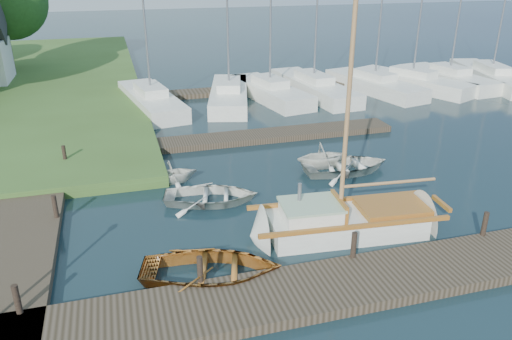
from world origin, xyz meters
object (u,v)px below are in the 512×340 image
object	(u,v)px
marina_boat_2	(270,90)
tender_b	(172,171)
mooring_post_5	(64,155)
marina_boat_5	(412,80)
marina_boat_3	(314,85)
mooring_post_4	(55,206)
tender_d	(323,154)
marina_boat_1	(229,93)
sailboat	(350,223)
marina_boat_4	(374,83)
mooring_post_3	(485,224)
tender_a	(211,193)
dinghy	(211,266)
mooring_post_0	(17,299)
mooring_post_2	(354,245)
tender_c	(346,163)
marina_boat_0	(151,99)
marina_boat_7	(491,75)
mooring_post_1	(200,270)
marina_boat_6	(449,77)

from	to	relation	value
marina_boat_2	tender_b	bearing A→B (deg)	135.51
mooring_post_5	marina_boat_5	size ratio (longest dim) A/B	0.07
marina_boat_3	mooring_post_4	bearing A→B (deg)	128.16
tender_d	marina_boat_1	bearing A→B (deg)	7.89
sailboat	marina_boat_4	xyz separation A→B (m)	(10.04, 16.89, 0.22)
mooring_post_3	tender_a	size ratio (longest dim) A/B	0.23
tender_d	marina_boat_3	xyz separation A→B (m)	(4.47, 12.03, -0.03)
tender_d	marina_boat_5	world-z (taller)	marina_boat_5
mooring_post_4	dinghy	distance (m)	6.29
mooring_post_0	mooring_post_3	bearing A→B (deg)	0.00
marina_boat_3	marina_boat_5	distance (m)	7.20
tender_a	marina_boat_4	distance (m)	19.40
mooring_post_0	marina_boat_4	size ratio (longest dim) A/B	0.08
mooring_post_4	tender_d	bearing A→B (deg)	11.75
mooring_post_2	tender_a	world-z (taller)	mooring_post_2
sailboat	tender_c	xyz separation A→B (m)	(2.12, 4.69, 0.04)
marina_boat_0	marina_boat_3	distance (m)	10.72
mooring_post_3	marina_boat_1	xyz separation A→B (m)	(-3.78, 18.74, -0.13)
tender_a	mooring_post_3	bearing A→B (deg)	-110.75
marina_boat_3	marina_boat_4	distance (m)	4.24
tender_c	marina_boat_1	size ratio (longest dim) A/B	0.33
marina_boat_4	marina_boat_7	distance (m)	9.40
mooring_post_2	tender_a	size ratio (longest dim) A/B	0.23
mooring_post_3	sailboat	xyz separation A→B (m)	(-3.71, 1.80, -0.36)
mooring_post_2	tender_a	xyz separation A→B (m)	(-3.16, 5.24, -0.34)
dinghy	marina_boat_3	size ratio (longest dim) A/B	0.30
mooring_post_3	tender_b	bearing A→B (deg)	139.81
sailboat	marina_boat_3	bearing A→B (deg)	76.43
mooring_post_0	marina_boat_0	xyz separation A→B (m)	(4.91, 18.80, -0.12)
marina_boat_3	marina_boat_4	xyz separation A→B (m)	(4.21, -0.55, -0.02)
tender_c	marina_boat_0	distance (m)	14.16
marina_boat_3	marina_boat_5	xyz separation A→B (m)	(7.19, -0.46, -0.00)
marina_boat_5	marina_boat_7	distance (m)	6.42
mooring_post_0	marina_boat_1	size ratio (longest dim) A/B	0.07
mooring_post_1	mooring_post_3	world-z (taller)	same
mooring_post_0	marina_boat_4	xyz separation A→B (m)	(19.82, 18.69, -0.13)
marina_boat_6	tender_b	bearing A→B (deg)	112.34
marina_boat_7	marina_boat_1	bearing A→B (deg)	103.16
mooring_post_4	mooring_post_1	bearing A→B (deg)	-51.34
mooring_post_2	mooring_post_4	bearing A→B (deg)	149.53
sailboat	tender_c	bearing A→B (deg)	70.56
mooring_post_0	mooring_post_5	distance (m)	10.01
mooring_post_1	mooring_post_5	bearing A→B (deg)	111.80
mooring_post_5	marina_boat_7	xyz separation A→B (m)	(28.73, 8.62, -0.13)
sailboat	tender_a	xyz separation A→B (m)	(-3.95, 3.44, 0.01)
marina_boat_3	tender_a	bearing A→B (deg)	139.94
mooring_post_2	marina_boat_5	distance (m)	23.32
tender_d	marina_boat_7	size ratio (longest dim) A/B	0.19
mooring_post_0	marina_boat_5	distance (m)	29.55
mooring_post_4	marina_boat_5	bearing A→B (deg)	31.72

